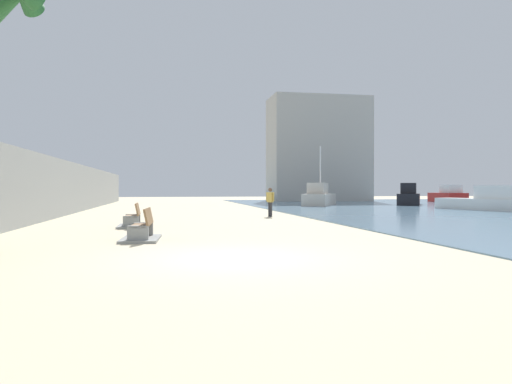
{
  "coord_description": "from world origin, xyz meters",
  "views": [
    {
      "loc": [
        -1.46,
        -10.72,
        1.59
      ],
      "look_at": [
        2.64,
        10.89,
        1.41
      ],
      "focal_mm": 33.59,
      "sensor_mm": 36.0,
      "label": 1
    }
  ],
  "objects_px": {
    "boat_far_right": "(448,196)",
    "boat_distant": "(319,197)",
    "person_walking": "(270,200)",
    "bench_far": "(133,221)",
    "bench_near": "(142,232)",
    "boat_nearest": "(489,201)",
    "boat_outer": "(409,197)"
  },
  "relations": [
    {
      "from": "bench_near",
      "to": "boat_outer",
      "type": "relative_size",
      "value": 0.36
    },
    {
      "from": "person_walking",
      "to": "bench_near",
      "type": "bearing_deg",
      "value": -120.27
    },
    {
      "from": "bench_near",
      "to": "boat_far_right",
      "type": "relative_size",
      "value": 0.47
    },
    {
      "from": "bench_near",
      "to": "boat_far_right",
      "type": "bearing_deg",
      "value": 46.41
    },
    {
      "from": "bench_far",
      "to": "boat_nearest",
      "type": "height_order",
      "value": "boat_nearest"
    },
    {
      "from": "bench_near",
      "to": "bench_far",
      "type": "relative_size",
      "value": 1.03
    },
    {
      "from": "bench_near",
      "to": "person_walking",
      "type": "distance_m",
      "value": 12.85
    },
    {
      "from": "bench_near",
      "to": "boat_outer",
      "type": "height_order",
      "value": "boat_outer"
    },
    {
      "from": "boat_far_right",
      "to": "boat_outer",
      "type": "relative_size",
      "value": 0.78
    },
    {
      "from": "boat_nearest",
      "to": "person_walking",
      "type": "bearing_deg",
      "value": -167.3
    },
    {
      "from": "boat_far_right",
      "to": "bench_far",
      "type": "bearing_deg",
      "value": -138.95
    },
    {
      "from": "boat_far_right",
      "to": "boat_nearest",
      "type": "relative_size",
      "value": 0.58
    },
    {
      "from": "person_walking",
      "to": "boat_nearest",
      "type": "height_order",
      "value": "boat_nearest"
    },
    {
      "from": "bench_near",
      "to": "bench_far",
      "type": "xyz_separation_m",
      "value": [
        -0.61,
        5.14,
        0.0
      ]
    },
    {
      "from": "boat_far_right",
      "to": "boat_distant",
      "type": "xyz_separation_m",
      "value": [
        -17.06,
        -6.41,
        0.04
      ]
    },
    {
      "from": "person_walking",
      "to": "boat_far_right",
      "type": "relative_size",
      "value": 0.35
    },
    {
      "from": "person_walking",
      "to": "boat_distant",
      "type": "relative_size",
      "value": 0.22
    },
    {
      "from": "boat_distant",
      "to": "boat_outer",
      "type": "relative_size",
      "value": 1.24
    },
    {
      "from": "boat_nearest",
      "to": "boat_outer",
      "type": "xyz_separation_m",
      "value": [
        0.21,
        11.65,
        0.12
      ]
    },
    {
      "from": "bench_near",
      "to": "boat_nearest",
      "type": "height_order",
      "value": "boat_nearest"
    },
    {
      "from": "boat_nearest",
      "to": "bench_near",
      "type": "bearing_deg",
      "value": -147.23
    },
    {
      "from": "bench_far",
      "to": "boat_distant",
      "type": "distance_m",
      "value": 26.38
    },
    {
      "from": "person_walking",
      "to": "boat_outer",
      "type": "xyz_separation_m",
      "value": [
        16.74,
        15.38,
        -0.14
      ]
    },
    {
      "from": "bench_near",
      "to": "person_walking",
      "type": "height_order",
      "value": "person_walking"
    },
    {
      "from": "bench_near",
      "to": "bench_far",
      "type": "distance_m",
      "value": 5.17
    },
    {
      "from": "boat_outer",
      "to": "boat_far_right",
      "type": "bearing_deg",
      "value": 38.7
    },
    {
      "from": "person_walking",
      "to": "bench_far",
      "type": "bearing_deg",
      "value": -139.96
    },
    {
      "from": "person_walking",
      "to": "boat_outer",
      "type": "height_order",
      "value": "boat_outer"
    },
    {
      "from": "boat_distant",
      "to": "boat_outer",
      "type": "distance_m",
      "value": 8.7
    },
    {
      "from": "person_walking",
      "to": "boat_nearest",
      "type": "distance_m",
      "value": 16.95
    },
    {
      "from": "boat_nearest",
      "to": "boat_far_right",
      "type": "bearing_deg",
      "value": 64.97
    },
    {
      "from": "person_walking",
      "to": "boat_distant",
      "type": "xyz_separation_m",
      "value": [
        8.04,
        15.66,
        -0.14
      ]
    }
  ]
}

